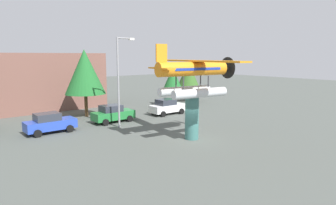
{
  "coord_description": "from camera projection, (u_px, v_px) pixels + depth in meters",
  "views": [
    {
      "loc": [
        -16.43,
        -16.97,
        6.65
      ],
      "look_at": [
        0.0,
        3.0,
        2.61
      ],
      "focal_mm": 32.22,
      "sensor_mm": 36.0,
      "label": 1
    }
  ],
  "objects": [
    {
      "name": "streetlight_primary",
      "position": [
        120.0,
        76.0,
        27.62
      ],
      "size": [
        1.84,
        0.28,
        8.31
      ],
      "color": "gray",
      "rests_on": "ground"
    },
    {
      "name": "tree_far_east",
      "position": [
        188.0,
        75.0,
        43.45
      ],
      "size": [
        3.36,
        3.36,
        5.72
      ],
      "color": "brown",
      "rests_on": "ground"
    },
    {
      "name": "floatplane_monument",
      "position": [
        194.0,
        75.0,
        23.56
      ],
      "size": [
        7.07,
        10.45,
        4.0
      ],
      "rotation": [
        0.0,
        0.0,
        -0.13
      ],
      "color": "silver",
      "rests_on": "display_pedestal"
    },
    {
      "name": "display_pedestal",
      "position": [
        192.0,
        118.0,
        24.02
      ],
      "size": [
        1.1,
        1.1,
        3.47
      ],
      "primitive_type": "cylinder",
      "color": "#386B66",
      "rests_on": "ground"
    },
    {
      "name": "tree_center_back",
      "position": [
        173.0,
        81.0,
        39.21
      ],
      "size": [
        3.12,
        3.12,
        5.11
      ],
      "color": "brown",
      "rests_on": "ground"
    },
    {
      "name": "tree_east",
      "position": [
        85.0,
        72.0,
        32.46
      ],
      "size": [
        4.33,
        4.33,
        7.32
      ],
      "color": "brown",
      "rests_on": "ground"
    },
    {
      "name": "car_far_white",
      "position": [
        167.0,
        107.0,
        34.29
      ],
      "size": [
        4.2,
        2.02,
        1.76
      ],
      "color": "white",
      "rests_on": "ground"
    },
    {
      "name": "car_mid_green",
      "position": [
        113.0,
        114.0,
        30.2
      ],
      "size": [
        4.2,
        2.02,
        1.76
      ],
      "color": "#237A38",
      "rests_on": "ground"
    },
    {
      "name": "ground_plane",
      "position": [
        192.0,
        139.0,
        24.29
      ],
      "size": [
        140.0,
        140.0,
        0.0
      ],
      "primitive_type": "plane",
      "color": "#4C514C"
    },
    {
      "name": "car_near_blue",
      "position": [
        50.0,
        123.0,
        26.05
      ],
      "size": [
        4.2,
        2.02,
        1.76
      ],
      "color": "#2847B7",
      "rests_on": "ground"
    },
    {
      "name": "storefront_building",
      "position": [
        39.0,
        81.0,
        37.34
      ],
      "size": [
        14.95,
        6.85,
        6.94
      ],
      "primitive_type": "cube",
      "color": "brown",
      "rests_on": "ground"
    }
  ]
}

